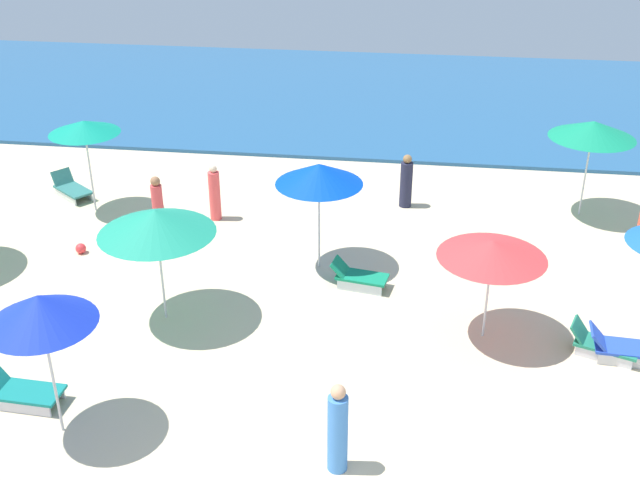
# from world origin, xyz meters

# --- Properties ---
(ocean) EXTENTS (60.00, 13.89, 0.12)m
(ocean) POSITION_xyz_m (0.00, 23.06, 0.06)
(ocean) COLOR #245786
(ocean) RESTS_ON ground_plane
(umbrella_0) EXTENTS (1.91, 1.91, 2.65)m
(umbrella_0) POSITION_xyz_m (-7.29, 11.43, 2.46)
(umbrella_0) COLOR silver
(umbrella_0) RESTS_ON ground_plane
(lounge_chair_0_0) EXTENTS (1.43, 1.29, 0.70)m
(lounge_chair_0_0) POSITION_xyz_m (-8.32, 12.22, 0.26)
(lounge_chair_0_0) COLOR silver
(lounge_chair_0_0) RESTS_ON ground_plane
(umbrella_1) EXTENTS (1.85, 1.85, 2.82)m
(umbrella_1) POSITION_xyz_m (-4.31, 2.51, 2.54)
(umbrella_1) COLOR silver
(umbrella_1) RESTS_ON ground_plane
(lounge_chair_1_0) EXTENTS (1.54, 0.71, 0.76)m
(lounge_chair_1_0) POSITION_xyz_m (-5.40, 3.13, 0.28)
(lounge_chair_1_0) COLOR silver
(lounge_chair_1_0) RESTS_ON ground_plane
(umbrella_3) EXTENTS (2.07, 2.07, 2.71)m
(umbrella_3) POSITION_xyz_m (-0.58, 9.07, 2.45)
(umbrella_3) COLOR silver
(umbrella_3) RESTS_ON ground_plane
(lounge_chair_3_0) EXTENTS (1.39, 0.78, 0.63)m
(lounge_chair_3_0) POSITION_xyz_m (0.46, 8.21, 0.27)
(lounge_chair_3_0) COLOR silver
(lounge_chair_3_0) RESTS_ON ground_plane
(umbrella_4) EXTENTS (2.47, 2.47, 2.61)m
(umbrella_4) POSITION_xyz_m (-3.62, 6.33, 2.34)
(umbrella_4) COLOR silver
(umbrella_4) RESTS_ON ground_plane
(umbrella_6) EXTENTS (2.22, 2.22, 2.26)m
(umbrella_6) POSITION_xyz_m (3.27, 6.54, 2.08)
(umbrella_6) COLOR silver
(umbrella_6) RESTS_ON ground_plane
(umbrella_7) EXTENTS (2.29, 2.29, 2.72)m
(umbrella_7) POSITION_xyz_m (6.23, 13.00, 2.49)
(umbrella_7) COLOR silver
(umbrella_7) RESTS_ON ground_plane
(lounge_chair_8_0) EXTENTS (1.35, 0.71, 0.67)m
(lounge_chair_8_0) POSITION_xyz_m (5.95, 6.08, 0.28)
(lounge_chair_8_0) COLOR silver
(lounge_chair_8_0) RESTS_ON ground_plane
(lounge_chair_8_1) EXTENTS (1.47, 1.01, 0.64)m
(lounge_chair_8_1) POSITION_xyz_m (5.62, 6.17, 0.25)
(lounge_chair_8_1) COLOR silver
(lounge_chair_8_1) RESTS_ON ground_plane
(beachgoer_0) EXTENTS (0.31, 0.31, 1.73)m
(beachgoer_0) POSITION_xyz_m (-4.94, 10.05, 0.84)
(beachgoer_0) COLOR #E34A4D
(beachgoer_0) RESTS_ON ground_plane
(beachgoer_1) EXTENTS (0.48, 0.48, 1.72)m
(beachgoer_1) POSITION_xyz_m (0.66, 2.24, 0.81)
(beachgoer_1) COLOR #3F7DD2
(beachgoer_1) RESTS_ON ground_plane
(beachgoer_3) EXTENTS (0.38, 0.38, 1.56)m
(beachgoer_3) POSITION_xyz_m (1.38, 12.89, 0.73)
(beachgoer_3) COLOR #24263D
(beachgoer_3) RESTS_ON ground_plane
(beachgoer_4) EXTENTS (0.37, 0.37, 1.59)m
(beachgoer_4) POSITION_xyz_m (-3.77, 11.34, 0.74)
(beachgoer_4) COLOR #F65152
(beachgoer_4) RESTS_ON ground_plane
(beach_ball_0) EXTENTS (0.27, 0.27, 0.27)m
(beach_ball_0) POSITION_xyz_m (-6.67, 8.92, 0.13)
(beach_ball_0) COLOR #F3363A
(beach_ball_0) RESTS_ON ground_plane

